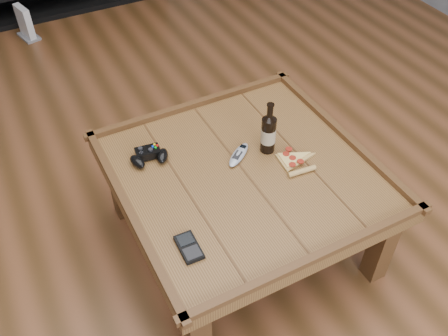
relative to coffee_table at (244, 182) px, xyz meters
name	(u,v)px	position (x,y,z in m)	size (l,w,h in m)	color
ground	(242,240)	(0.00, 0.00, -0.39)	(6.00, 6.00, 0.00)	#462B14
coffee_table	(244,182)	(0.00, 0.00, 0.00)	(1.03, 1.03, 0.48)	#523217
beer_bottle	(268,132)	(0.15, 0.07, 0.15)	(0.06, 0.06, 0.24)	black
game_controller	(149,156)	(-0.31, 0.24, 0.08)	(0.18, 0.13, 0.05)	black
pizza_slice	(294,161)	(0.20, -0.05, 0.07)	(0.15, 0.23, 0.02)	tan
smartphone	(189,247)	(-0.36, -0.24, 0.07)	(0.07, 0.13, 0.02)	black
remote_control	(239,155)	(0.02, 0.09, 0.07)	(0.16, 0.13, 0.02)	#9498A1
game_console	(25,24)	(-0.48, 2.35, -0.28)	(0.15, 0.21, 0.24)	gray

